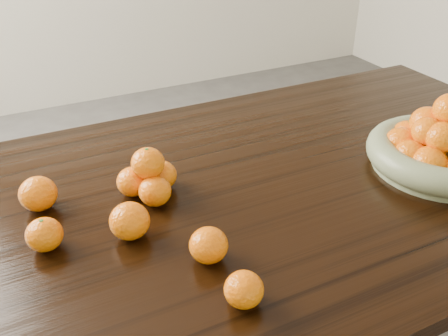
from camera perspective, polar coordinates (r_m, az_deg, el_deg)
name	(u,v)px	position (r m, az deg, el deg)	size (l,w,h in m)	color
dining_table	(227,223)	(1.21, 0.39, -6.31)	(2.00, 1.00, 0.75)	black
fruit_bowl	(442,148)	(1.33, 23.65, 2.15)	(0.36, 0.36, 0.19)	gray
orange_pyramid	(149,177)	(1.13, -8.55, -1.07)	(0.14, 0.13, 0.12)	orange
loose_orange_0	(44,235)	(1.03, -19.84, -7.17)	(0.07, 0.07, 0.07)	orange
loose_orange_1	(244,290)	(0.86, 2.28, -13.71)	(0.07, 0.07, 0.06)	orange
loose_orange_2	(209,245)	(0.95, -1.78, -8.81)	(0.07, 0.07, 0.07)	orange
loose_orange_3	(38,194)	(1.15, -20.48, -2.77)	(0.08, 0.08, 0.08)	orange
loose_orange_4	(130,221)	(1.02, -10.73, -5.97)	(0.08, 0.08, 0.08)	orange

